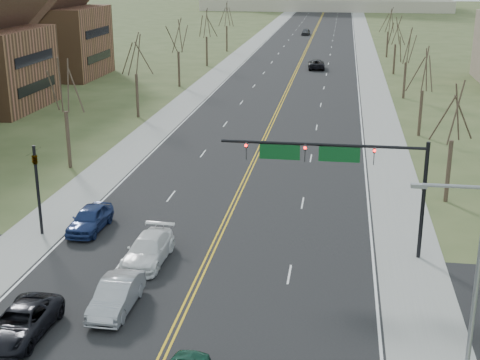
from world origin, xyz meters
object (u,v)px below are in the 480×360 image
(signal_mast, at_px, (338,162))
(car_sb_outer_lead, at_px, (21,322))
(car_sb_outer_second, at_px, (90,219))
(car_far_nb, at_px, (316,64))
(car_sb_inner_second, at_px, (148,250))
(street_light, at_px, (470,279))
(car_far_sb, at_px, (306,32))
(car_sb_inner_lead, at_px, (116,295))
(signal_left, at_px, (37,180))

(signal_mast, distance_m, car_sb_outer_lead, 19.48)
(car_sb_outer_second, relative_size, car_far_nb, 0.84)
(car_sb_inner_second, bearing_deg, car_sb_outer_second, 142.48)
(street_light, bearing_deg, car_far_sb, 95.85)
(signal_mast, bearing_deg, car_sb_inner_lead, -140.75)
(street_light, xyz_separation_m, car_sb_outer_lead, (-19.77, 1.48, -4.48))
(street_light, bearing_deg, car_sb_outer_lead, 175.72)
(car_sb_outer_lead, xyz_separation_m, car_sb_inner_second, (3.63, 8.96, 0.05))
(car_sb_inner_second, relative_size, car_sb_outer_second, 1.13)
(car_far_nb, bearing_deg, street_light, 92.27)
(street_light, height_order, car_sb_outer_second, street_light)
(car_sb_inner_lead, height_order, car_sb_outer_second, car_sb_outer_second)
(signal_mast, bearing_deg, car_sb_outer_lead, -140.31)
(car_sb_outer_second, bearing_deg, car_sb_inner_second, -37.42)
(signal_left, distance_m, street_light, 27.78)
(car_sb_outer_second, distance_m, car_far_nb, 73.86)
(car_sb_outer_lead, height_order, car_sb_inner_second, car_sb_inner_second)
(car_sb_inner_second, relative_size, car_far_nb, 0.95)
(car_sb_outer_second, bearing_deg, signal_mast, -2.60)
(car_sb_inner_lead, height_order, car_far_nb, car_sb_inner_lead)
(car_sb_inner_lead, distance_m, car_far_sb, 137.06)
(signal_left, height_order, car_sb_inner_second, signal_left)
(street_light, height_order, car_far_nb, street_light)
(signal_mast, distance_m, street_light, 14.51)
(car_sb_inner_second, height_order, car_sb_outer_second, car_sb_outer_second)
(car_sb_outer_lead, xyz_separation_m, car_far_sb, (5.27, 140.20, 0.04))
(car_sb_inner_second, bearing_deg, car_far_sb, 90.61)
(street_light, height_order, car_sb_inner_second, street_light)
(car_sb_inner_lead, bearing_deg, car_sb_inner_second, 90.39)
(signal_mast, bearing_deg, car_far_nb, 93.33)
(street_light, relative_size, car_sb_inner_lead, 1.88)
(car_sb_inner_second, bearing_deg, signal_left, 160.65)
(signal_mast, relative_size, car_sb_outer_lead, 2.31)
(car_far_nb, bearing_deg, car_sb_inner_second, 81.16)
(car_far_nb, distance_m, car_far_sb, 54.36)
(street_light, height_order, car_sb_outer_lead, street_light)
(car_sb_outer_lead, distance_m, car_sb_inner_second, 9.67)
(signal_mast, distance_m, car_far_nb, 74.34)
(signal_mast, relative_size, car_sb_outer_second, 2.55)
(signal_left, relative_size, car_sb_outer_second, 1.26)
(signal_mast, xyz_separation_m, street_light, (5.29, -13.50, -0.54))
(signal_mast, relative_size, car_sb_inner_lead, 2.51)
(street_light, bearing_deg, signal_mast, 111.41)
(car_far_nb, relative_size, car_far_sb, 1.26)
(car_sb_inner_lead, distance_m, car_far_nb, 83.17)
(signal_mast, height_order, car_far_nb, signal_mast)
(car_sb_outer_lead, bearing_deg, car_sb_outer_second, 98.01)
(signal_left, xyz_separation_m, car_far_sb, (9.73, 128.18, -2.94))
(signal_mast, xyz_separation_m, car_far_nb, (-4.31, 74.05, -4.96))
(car_sb_outer_lead, bearing_deg, signal_mast, 40.92)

